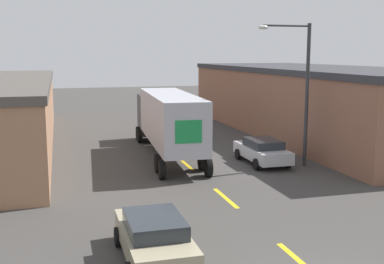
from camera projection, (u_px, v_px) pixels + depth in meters
road_centerline at (226, 198)px, 20.85m from camera, size 0.20×16.47×0.01m
warehouse_right at (313, 100)px, 37.56m from camera, size 10.33×29.56×5.18m
semi_truck at (167, 118)px, 29.19m from camera, size 3.35×13.15×3.89m
parked_car_left_near at (154, 237)px, 14.45m from camera, size 2.06×4.41×1.42m
parked_car_right_mid at (262, 151)px, 27.25m from camera, size 2.06×4.41×1.42m
street_lamp at (301, 84)px, 25.97m from camera, size 3.06×0.32×7.79m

